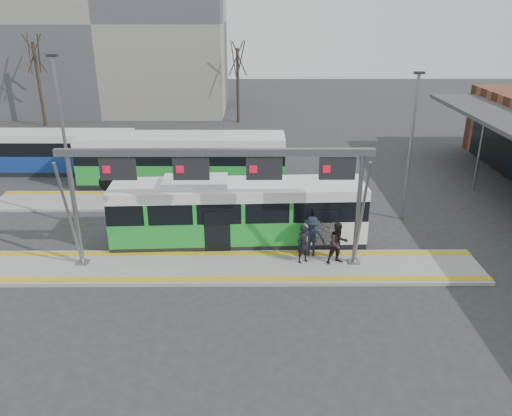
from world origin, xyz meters
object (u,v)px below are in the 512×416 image
(gantry, at_px, (219,174))
(passenger_c, at_px, (312,236))
(passenger_b, at_px, (338,243))
(passenger_a, at_px, (304,244))
(hero_bus, at_px, (238,213))

(gantry, height_order, passenger_c, gantry)
(gantry, xyz_separation_m, passenger_c, (4.01, 0.73, -3.20))
(passenger_b, height_order, passenger_c, passenger_b)
(passenger_a, distance_m, passenger_c, 0.76)
(gantry, height_order, passenger_b, gantry)
(passenger_b, bearing_deg, gantry, 162.37)
(passenger_c, bearing_deg, gantry, -157.80)
(hero_bus, bearing_deg, passenger_b, -31.25)
(hero_bus, xyz_separation_m, passenger_c, (3.36, -1.72, -0.40))
(passenger_a, bearing_deg, hero_bus, 113.45)
(gantry, bearing_deg, passenger_b, 0.01)
(passenger_a, height_order, passenger_b, passenger_b)
(passenger_c, bearing_deg, hero_bus, 164.77)
(gantry, distance_m, passenger_a, 4.86)
(hero_bus, xyz_separation_m, passenger_b, (4.44, -2.45, -0.39))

